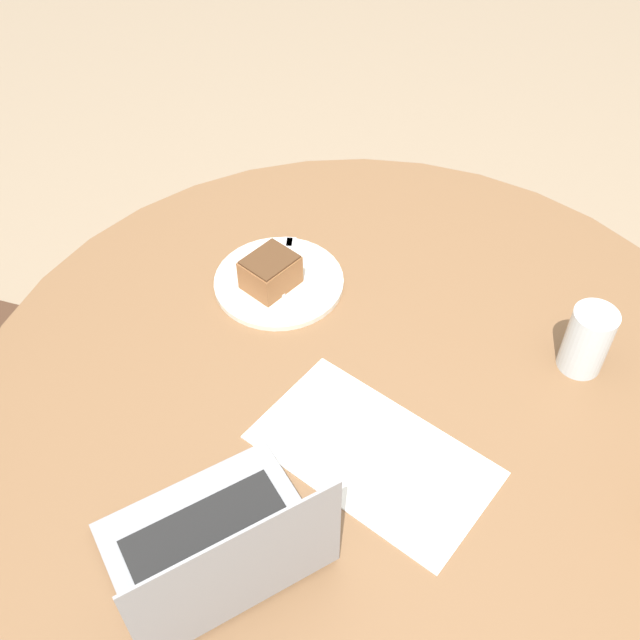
# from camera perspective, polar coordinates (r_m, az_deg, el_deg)

# --- Properties ---
(ground_plane) EXTENTS (12.00, 12.00, 0.00)m
(ground_plane) POSITION_cam_1_polar(r_m,az_deg,el_deg) (1.93, 2.55, -18.88)
(ground_plane) COLOR gray
(dining_table) EXTENTS (1.39, 1.39, 0.73)m
(dining_table) POSITION_cam_1_polar(r_m,az_deg,el_deg) (1.37, 3.41, -7.97)
(dining_table) COLOR brown
(dining_table) RESTS_ON ground_plane
(paper_document) EXTENTS (0.43, 0.33, 0.00)m
(paper_document) POSITION_cam_1_polar(r_m,az_deg,el_deg) (1.23, 4.06, -10.21)
(paper_document) COLOR white
(paper_document) RESTS_ON dining_table
(plate) EXTENTS (0.25, 0.25, 0.01)m
(plate) POSITION_cam_1_polar(r_m,az_deg,el_deg) (1.48, -3.15, 2.94)
(plate) COLOR silver
(plate) RESTS_ON dining_table
(cake_slice) EXTENTS (0.10, 0.12, 0.07)m
(cake_slice) POSITION_cam_1_polar(r_m,az_deg,el_deg) (1.44, -3.81, 3.68)
(cake_slice) COLOR brown
(cake_slice) RESTS_ON plate
(fork) EXTENTS (0.15, 0.12, 0.00)m
(fork) POSITION_cam_1_polar(r_m,az_deg,el_deg) (1.51, -2.54, 4.60)
(fork) COLOR silver
(fork) RESTS_ON plate
(water_glass) EXTENTS (0.08, 0.08, 0.13)m
(water_glass) POSITION_cam_1_polar(r_m,az_deg,el_deg) (1.37, 19.70, -1.46)
(water_glass) COLOR silver
(water_glass) RESTS_ON dining_table
(laptop) EXTENTS (0.24, 0.30, 0.23)m
(laptop) POSITION_cam_1_polar(r_m,az_deg,el_deg) (1.11, -7.75, -16.94)
(laptop) COLOR gray
(laptop) RESTS_ON dining_table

